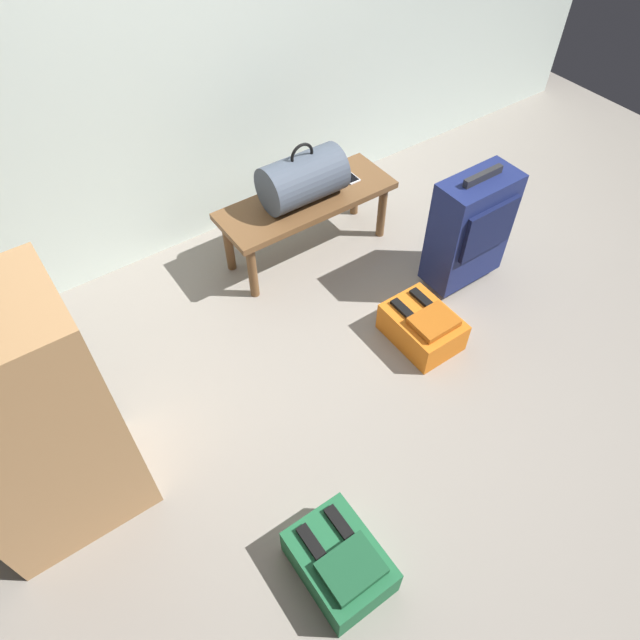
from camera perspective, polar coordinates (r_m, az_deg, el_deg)
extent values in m
plane|color=gray|center=(2.73, 5.70, -7.98)|extent=(6.60, 6.60, 0.00)
cube|color=brown|center=(3.17, -1.33, 11.91)|extent=(1.00, 0.36, 0.04)
cylinder|color=brown|center=(3.04, -6.78, 4.86)|extent=(0.05, 0.05, 0.35)
cylinder|color=brown|center=(3.42, 6.20, 10.76)|extent=(0.05, 0.05, 0.35)
cylinder|color=brown|center=(3.22, -9.14, 7.47)|extent=(0.05, 0.05, 0.35)
cylinder|color=brown|center=(3.58, 3.52, 12.91)|extent=(0.05, 0.05, 0.35)
cylinder|color=#475160|center=(3.07, -1.75, 13.96)|extent=(0.44, 0.26, 0.26)
torus|color=black|center=(2.99, -1.82, 16.15)|extent=(0.14, 0.02, 0.14)
cube|color=silver|center=(3.31, 2.84, 14.19)|extent=(0.07, 0.14, 0.01)
cube|color=black|center=(3.31, 2.84, 14.25)|extent=(0.06, 0.13, 0.00)
cube|color=navy|center=(3.09, 14.75, 8.81)|extent=(0.42, 0.21, 0.61)
cube|color=#11183E|center=(2.99, 16.62, 8.66)|extent=(0.34, 0.02, 0.28)
cube|color=#262628|center=(2.90, 16.02, 13.69)|extent=(0.24, 0.03, 0.04)
cylinder|color=black|center=(3.26, 10.89, 4.20)|extent=(0.02, 0.05, 0.05)
cylinder|color=black|center=(3.43, 14.56, 6.14)|extent=(0.02, 0.05, 0.05)
cube|color=orange|center=(2.92, 10.16, -0.70)|extent=(0.28, 0.38, 0.17)
cube|color=#AD5514|center=(2.81, 11.33, -0.19)|extent=(0.21, 0.17, 0.04)
cube|color=black|center=(2.85, 8.59, 0.82)|extent=(0.04, 0.19, 0.02)
cube|color=black|center=(2.91, 10.46, 1.87)|extent=(0.04, 0.19, 0.02)
cube|color=#1E6038|center=(2.30, 1.95, -23.06)|extent=(0.28, 0.38, 0.17)
cube|color=#184D2C|center=(2.19, 3.15, -23.57)|extent=(0.21, 0.17, 0.04)
cube|color=black|center=(2.22, -0.49, -21.87)|extent=(0.04, 0.19, 0.02)
cube|color=black|center=(2.25, 2.33, -20.11)|extent=(0.04, 0.19, 0.02)
cube|color=#A87A4C|center=(2.24, -27.14, -9.60)|extent=(0.56, 0.44, 1.10)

